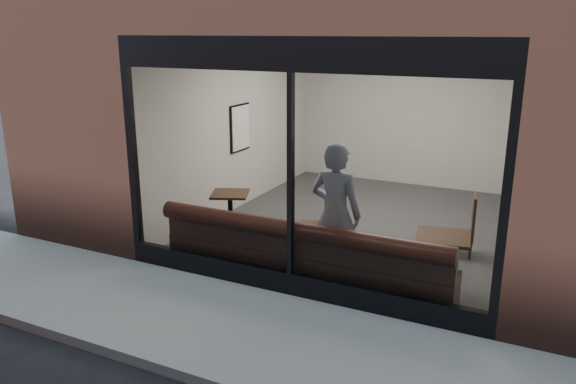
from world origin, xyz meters
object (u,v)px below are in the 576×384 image
at_px(cafe_table_right, 443,237).
at_px(cafe_chair_left, 314,226).
at_px(person, 336,214).
at_px(cafe_table_left, 230,194).
at_px(cafe_chair_right, 458,240).
at_px(banquette, 304,267).

bearing_deg(cafe_table_right, cafe_chair_left, 156.34).
xyz_separation_m(person, cafe_table_right, (1.33, 0.34, -0.21)).
height_order(person, cafe_table_left, person).
bearing_deg(cafe_chair_right, cafe_table_right, 80.63).
bearing_deg(cafe_table_left, banquette, -29.95).
xyz_separation_m(banquette, cafe_table_left, (-1.77, 1.02, 0.52)).
relative_size(cafe_table_left, cafe_table_right, 0.87).
distance_m(banquette, cafe_chair_left, 1.60).
bearing_deg(banquette, person, 30.94).
xyz_separation_m(person, cafe_chair_right, (1.33, 1.67, -0.71)).
xyz_separation_m(person, cafe_chair_left, (-0.87, 1.30, -0.71)).
xyz_separation_m(cafe_table_right, cafe_chair_left, (-2.20, 0.96, -0.50)).
distance_m(cafe_chair_left, cafe_chair_right, 2.22).
distance_m(person, cafe_table_right, 1.39).
bearing_deg(cafe_chair_right, banquette, 38.53).
bearing_deg(person, cafe_table_left, -17.16).
height_order(cafe_chair_left, cafe_chair_right, cafe_chair_left).
bearing_deg(cafe_table_right, banquette, -161.97).
relative_size(cafe_table_left, cafe_chair_left, 1.31).
height_order(cafe_table_right, cafe_chair_right, cafe_table_right).
bearing_deg(person, banquette, 34.58).
xyz_separation_m(banquette, person, (0.36, 0.21, 0.73)).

